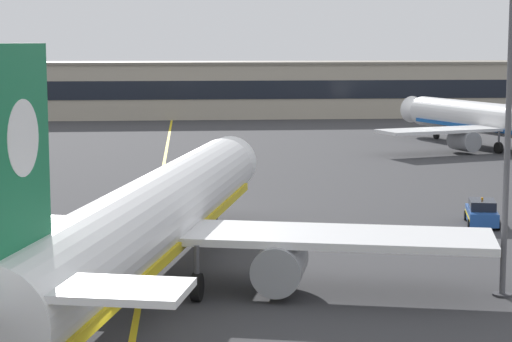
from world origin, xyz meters
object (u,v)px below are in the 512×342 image
Objects in this scene: airliner_foreground at (151,219)px; safety_cone_by_nose_gear at (168,222)px; service_car_third at (482,213)px; apron_lamp_post at (508,133)px; airliner_background at (508,122)px.

safety_cone_by_nose_gear is (0.77, 15.65, -3.11)m from airliner_foreground.
safety_cone_by_nose_gear is (-20.13, 1.70, -0.51)m from service_car_third.
safety_cone_by_nose_gear is at bearing 129.96° from apron_lamp_post.
airliner_foreground is at bearing -146.28° from service_car_third.
service_car_third is at bearing -112.16° from airliner_background.
airliner_foreground is 15.98m from safety_cone_by_nose_gear.
apron_lamp_post is 18.69m from service_car_third.
apron_lamp_post is 25.17m from safety_cone_by_nose_gear.
airliner_background is at bearing 46.72° from safety_cone_by_nose_gear.
apron_lamp_post reaches higher than service_car_third.
airliner_background is 53.60m from safety_cone_by_nose_gear.
service_car_third is at bearing -4.82° from safety_cone_by_nose_gear.
airliner_background is (37.46, 54.61, -0.23)m from airliner_foreground.
airliner_background reaches higher than safety_cone_by_nose_gear.
apron_lamp_post reaches higher than airliner_foreground.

